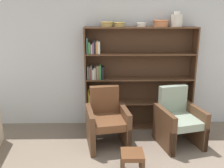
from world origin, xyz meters
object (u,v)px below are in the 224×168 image
at_px(bowl_sage, 119,24).
at_px(armchair_leather, 107,120).
at_px(bowl_brass, 141,24).
at_px(bowl_stoneware, 107,24).
at_px(armchair_cushioned, 178,120).
at_px(bookshelf, 130,82).
at_px(bowl_olive, 161,23).
at_px(footstool, 132,157).
at_px(vase_tall, 177,20).

bearing_deg(bowl_sage, armchair_leather, -109.28).
relative_size(bowl_sage, bowl_brass, 1.19).
bearing_deg(bowl_stoneware, bowl_sage, 0.00).
distance_m(bowl_sage, armchair_cushioned, 1.90).
xyz_separation_m(bookshelf, bowl_stoneware, (-0.41, -0.02, 1.05)).
xyz_separation_m(bowl_brass, armchair_leather, (-0.60, -0.64, -1.51)).
bearing_deg(bowl_olive, footstool, -112.30).
xyz_separation_m(bowl_olive, footstool, (-0.60, -1.46, -1.70)).
bearing_deg(bowl_olive, armchair_cushioned, -69.93).
xyz_separation_m(bowl_stoneware, armchair_cushioned, (1.16, -0.64, -1.52)).
distance_m(bookshelf, bowl_olive, 1.18).
relative_size(bowl_brass, vase_tall, 0.65).
height_order(bowl_olive, armchair_leather, bowl_olive).
relative_size(bookshelf, footstool, 6.28).
relative_size(vase_tall, armchair_cushioned, 0.28).
bearing_deg(vase_tall, bowl_sage, 180.00).
distance_m(armchair_leather, armchair_cushioned, 1.18).
relative_size(bowl_sage, vase_tall, 0.78).
xyz_separation_m(vase_tall, armchair_cushioned, (-0.04, -0.64, -1.58)).
xyz_separation_m(bookshelf, vase_tall, (0.78, -0.02, 1.11)).
height_order(bowl_brass, bowl_olive, bowl_olive).
relative_size(bowl_olive, armchair_leather, 0.29).
bearing_deg(footstool, bowl_olive, 67.70).
bearing_deg(bowl_brass, armchair_leather, -133.16).
bearing_deg(vase_tall, bowl_brass, -180.00).
relative_size(bowl_brass, armchair_leather, 0.18).
height_order(bowl_sage, bowl_olive, bowl_olive).
distance_m(vase_tall, footstool, 2.43).
relative_size(bowl_stoneware, bowl_sage, 1.08).
relative_size(armchair_leather, armchair_cushioned, 1.00).
xyz_separation_m(bowl_stoneware, bowl_sage, (0.21, 0.00, -0.00)).
distance_m(bookshelf, footstool, 1.62).
height_order(armchair_cushioned, footstool, armchair_cushioned).
xyz_separation_m(bookshelf, bowl_sage, (-0.20, -0.02, 1.04)).
distance_m(bookshelf, armchair_leather, 0.92).
distance_m(bowl_stoneware, armchair_leather, 1.65).
height_order(bowl_sage, bowl_brass, bowl_sage).
relative_size(bowl_brass, footstool, 0.54).
distance_m(bowl_brass, bowl_olive, 0.34).
xyz_separation_m(bowl_stoneware, footstool, (0.33, -1.46, -1.68)).
distance_m(bowl_stoneware, bowl_olive, 0.93).
relative_size(bowl_olive, vase_tall, 1.04).
bearing_deg(bowl_brass, bowl_olive, 0.00).
bearing_deg(bookshelf, armchair_leather, -122.64).
bearing_deg(bowl_sage, bookshelf, 6.42).
distance_m(bookshelf, vase_tall, 1.36).
xyz_separation_m(armchair_leather, footstool, (0.34, -0.82, -0.16)).
bearing_deg(armchair_leather, footstool, 102.34).
relative_size(bowl_stoneware, armchair_leather, 0.23).
bearing_deg(armchair_leather, vase_tall, -162.37).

